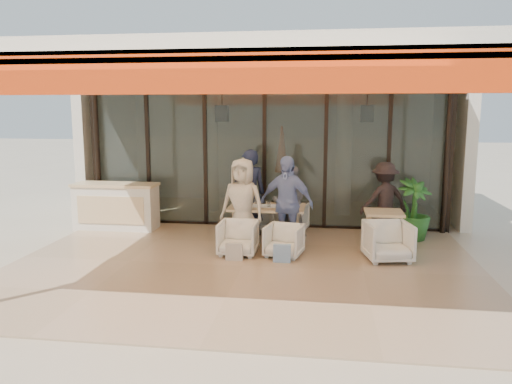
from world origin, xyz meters
TOP-DOWN VIEW (x-y plane):
  - ground at (0.00, 0.00)m, footprint 70.00×70.00m
  - terrace_floor at (0.00, 0.00)m, footprint 8.00×6.00m
  - terrace_structure at (0.00, -0.26)m, footprint 8.00×6.00m
  - glass_storefront at (0.00, 3.00)m, footprint 8.08×0.10m
  - interior_block at (0.01, 5.31)m, footprint 9.05×3.62m
  - host_counter at (-3.23, 2.30)m, footprint 1.85×0.65m
  - dining_table at (0.21, 1.66)m, footprint 1.50×0.90m
  - chair_far_left at (-0.20, 2.61)m, footprint 0.88×0.86m
  - chair_far_right at (0.64, 2.61)m, footprint 0.78×0.75m
  - chair_near_left at (-0.20, 0.71)m, footprint 0.70×0.65m
  - chair_near_right at (0.64, 0.71)m, footprint 0.74×0.71m
  - diner_navy at (-0.20, 2.11)m, footprint 0.78×0.64m
  - diner_grey at (0.64, 2.11)m, footprint 0.83×0.70m
  - diner_cream at (-0.20, 1.21)m, footprint 0.95×0.72m
  - diner_periwinkle at (0.64, 1.21)m, footprint 1.14×0.74m
  - tote_bag_cream at (-0.20, 0.31)m, footprint 0.30×0.10m
  - tote_bag_blue at (0.64, 0.31)m, footprint 0.30×0.10m
  - side_table at (2.47, 1.45)m, footprint 0.70×0.70m
  - side_chair at (2.47, 0.70)m, footprint 0.87×0.84m
  - standing_woman at (2.58, 2.42)m, footprint 1.16×0.91m
  - potted_palm at (3.13, 2.23)m, footprint 0.96×0.96m

SIDE VIEW (x-z plane):
  - ground at x=0.00m, z-range 0.00..0.00m
  - terrace_floor at x=0.00m, z-range 0.00..0.01m
  - tote_bag_cream at x=-0.20m, z-range 0.00..0.34m
  - tote_bag_blue at x=0.64m, z-range 0.00..0.34m
  - chair_near_right at x=0.64m, z-range 0.00..0.65m
  - chair_far_right at x=0.64m, z-range 0.00..0.70m
  - chair_near_left at x=-0.20m, z-range 0.00..0.70m
  - chair_far_left at x=-0.20m, z-range 0.00..0.71m
  - side_chair at x=2.47m, z-range 0.00..0.78m
  - host_counter at x=-3.23m, z-range 0.01..1.05m
  - potted_palm at x=3.13m, z-range 0.00..1.27m
  - side_table at x=2.47m, z-range 0.27..1.01m
  - dining_table at x=0.21m, z-range 0.22..1.15m
  - diner_grey at x=0.64m, z-range 0.00..1.51m
  - standing_woman at x=2.58m, z-range 0.00..1.58m
  - diner_cream at x=-0.20m, z-range 0.00..1.74m
  - diner_periwinkle at x=0.64m, z-range 0.00..1.80m
  - diner_navy at x=-0.20m, z-range 0.00..1.84m
  - glass_storefront at x=0.00m, z-range 0.00..3.20m
  - interior_block at x=0.01m, z-range 0.47..3.99m
  - terrace_structure at x=0.00m, z-range 1.55..4.95m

